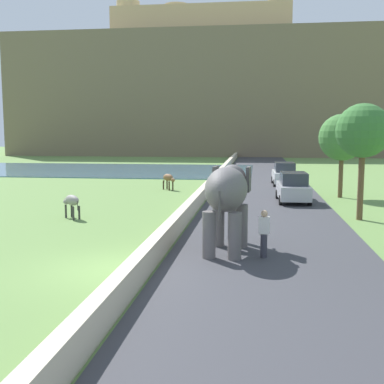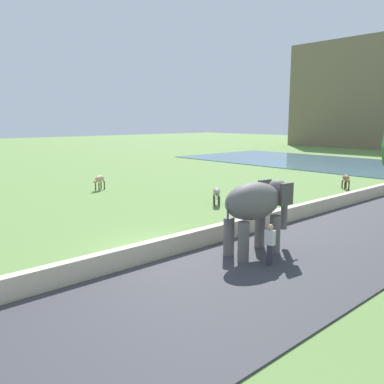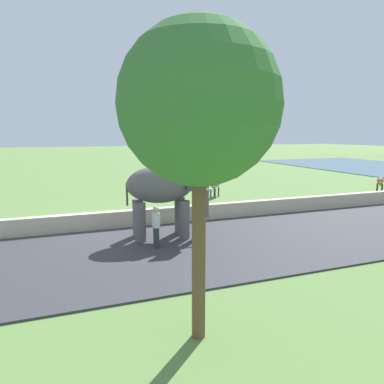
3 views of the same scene
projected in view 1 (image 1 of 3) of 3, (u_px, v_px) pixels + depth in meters
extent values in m
plane|color=#608442|center=(109.00, 269.00, 14.86)|extent=(220.00, 220.00, 0.00)
cube|color=#38383D|center=(264.00, 191.00, 33.89)|extent=(7.00, 120.00, 0.06)
cube|color=beige|center=(207.00, 189.00, 32.37)|extent=(0.40, 110.00, 0.78)
cube|color=slate|center=(84.00, 170.00, 52.66)|extent=(36.00, 18.00, 0.08)
cube|color=#75664C|center=(201.00, 98.00, 91.31)|extent=(64.00, 28.00, 20.49)
cube|color=tan|center=(201.00, 25.00, 89.66)|extent=(32.41, 8.00, 6.00)
cylinder|color=tan|center=(128.00, 23.00, 91.34)|extent=(4.32, 4.32, 7.66)
cylinder|color=tan|center=(177.00, 24.00, 90.21)|extent=(4.68, 4.68, 6.76)
cylinder|color=tan|center=(226.00, 25.00, 89.06)|extent=(3.45, 3.45, 6.03)
cylinder|color=tan|center=(277.00, 18.00, 87.76)|extent=(3.48, 3.48, 7.92)
ellipsoid|color=#605B5B|center=(226.00, 189.00, 16.42)|extent=(1.65, 2.82, 1.50)
cylinder|color=#605B5B|center=(218.00, 226.00, 17.54)|extent=(0.44, 0.44, 1.60)
cylinder|color=#605B5B|center=(242.00, 227.00, 17.36)|extent=(0.44, 0.44, 1.60)
cylinder|color=#605B5B|center=(209.00, 236.00, 15.85)|extent=(0.44, 0.44, 1.60)
cylinder|color=#605B5B|center=(235.00, 237.00, 15.66)|extent=(0.44, 0.44, 1.60)
ellipsoid|color=#605B5B|center=(232.00, 180.00, 17.77)|extent=(1.08, 0.99, 1.10)
cube|color=#484444|center=(216.00, 179.00, 17.77)|extent=(0.19, 0.71, 0.90)
cube|color=#484444|center=(249.00, 179.00, 17.50)|extent=(0.19, 0.71, 0.90)
cylinder|color=#605B5B|center=(234.00, 202.00, 18.34)|extent=(0.28, 0.28, 1.50)
cone|color=silver|center=(228.00, 190.00, 18.26)|extent=(0.17, 0.57, 0.17)
cone|color=silver|center=(240.00, 190.00, 18.17)|extent=(0.17, 0.57, 0.17)
cylinder|color=#484444|center=(220.00, 205.00, 15.19)|extent=(0.08, 0.08, 0.90)
cylinder|color=#33333D|center=(264.00, 246.00, 15.97)|extent=(0.22, 0.22, 0.85)
cube|color=silver|center=(264.00, 225.00, 15.88)|extent=(0.36, 0.22, 0.56)
sphere|color=tan|center=(264.00, 214.00, 15.83)|extent=(0.22, 0.22, 0.22)
cube|color=white|center=(284.00, 177.00, 37.54)|extent=(1.80, 4.04, 0.80)
cube|color=#2D333D|center=(285.00, 167.00, 37.25)|extent=(1.50, 2.24, 0.70)
cylinder|color=black|center=(273.00, 180.00, 38.96)|extent=(0.20, 0.60, 0.60)
cylinder|color=black|center=(293.00, 180.00, 38.79)|extent=(0.20, 0.60, 0.60)
cylinder|color=black|center=(275.00, 183.00, 36.40)|extent=(0.20, 0.60, 0.60)
cylinder|color=black|center=(297.00, 184.00, 36.23)|extent=(0.20, 0.60, 0.60)
cube|color=#B7B7BC|center=(293.00, 191.00, 28.58)|extent=(1.82, 4.05, 0.80)
cube|color=#2D333D|center=(294.00, 178.00, 28.29)|extent=(1.51, 2.24, 0.70)
cylinder|color=black|center=(277.00, 195.00, 29.99)|extent=(0.20, 0.61, 0.60)
cylinder|color=black|center=(304.00, 195.00, 29.83)|extent=(0.20, 0.61, 0.60)
cylinder|color=black|center=(281.00, 200.00, 27.43)|extent=(0.20, 0.61, 0.60)
cylinder|color=black|center=(310.00, 201.00, 27.26)|extent=(0.20, 0.61, 0.60)
ellipsoid|color=gray|center=(72.00, 200.00, 23.30)|extent=(1.11, 1.06, 0.50)
cylinder|color=#373533|center=(66.00, 211.00, 23.57)|extent=(0.10, 0.10, 0.65)
cylinder|color=#373533|center=(72.00, 211.00, 23.76)|extent=(0.10, 0.10, 0.65)
cylinder|color=#373533|center=(73.00, 213.00, 22.98)|extent=(0.10, 0.10, 0.65)
cylinder|color=#373533|center=(79.00, 213.00, 23.18)|extent=(0.10, 0.10, 0.65)
ellipsoid|color=gray|center=(66.00, 202.00, 23.80)|extent=(0.46, 0.45, 0.26)
cone|color=beige|center=(64.00, 199.00, 23.72)|extent=(0.04, 0.04, 0.12)
cone|color=beige|center=(68.00, 198.00, 23.84)|extent=(0.04, 0.04, 0.12)
cylinder|color=#373533|center=(78.00, 206.00, 22.92)|extent=(0.04, 0.04, 0.45)
ellipsoid|color=brown|center=(168.00, 177.00, 34.77)|extent=(1.07, 1.11, 0.50)
cylinder|color=#302014|center=(173.00, 186.00, 34.61)|extent=(0.10, 0.10, 0.65)
cylinder|color=#302014|center=(169.00, 186.00, 34.44)|extent=(0.10, 0.10, 0.65)
cylinder|color=#302014|center=(167.00, 185.00, 35.24)|extent=(0.10, 0.10, 0.65)
cylinder|color=#302014|center=(163.00, 185.00, 35.06)|extent=(0.10, 0.10, 0.65)
ellipsoid|color=brown|center=(173.00, 180.00, 34.27)|extent=(0.45, 0.46, 0.26)
cone|color=beige|center=(174.00, 178.00, 34.30)|extent=(0.04, 0.04, 0.12)
cone|color=beige|center=(172.00, 178.00, 34.20)|extent=(0.04, 0.04, 0.12)
cylinder|color=#302014|center=(164.00, 180.00, 35.23)|extent=(0.04, 0.04, 0.45)
cylinder|color=brown|center=(361.00, 185.00, 22.93)|extent=(0.28, 0.28, 3.32)
sphere|color=#387033|center=(363.00, 131.00, 22.61)|extent=(2.53, 2.53, 2.53)
cylinder|color=brown|center=(341.00, 176.00, 30.74)|extent=(0.28, 0.28, 2.77)
sphere|color=#427A38|center=(342.00, 137.00, 30.44)|extent=(2.92, 2.92, 2.92)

